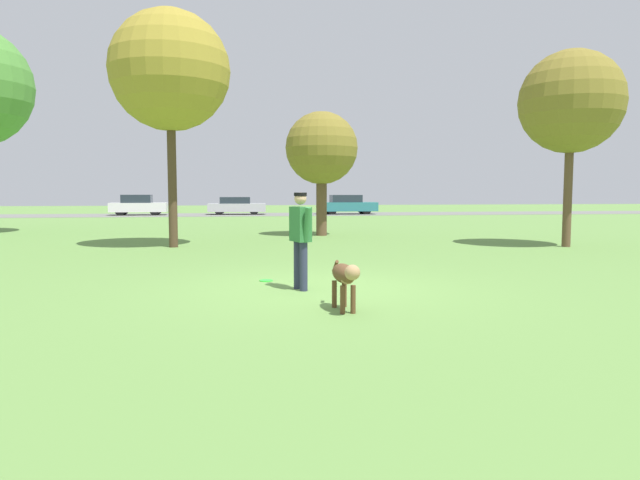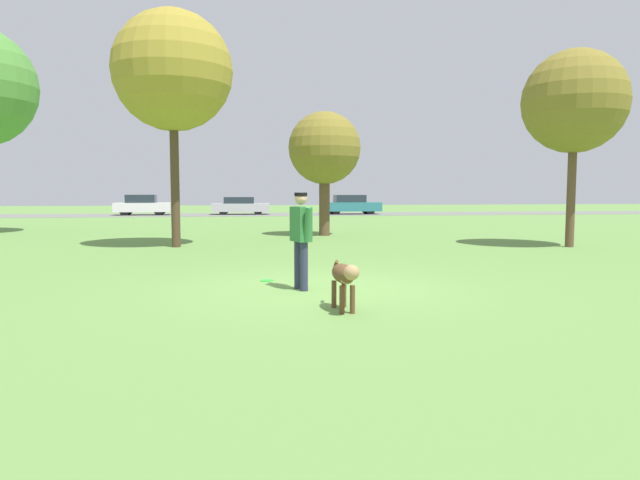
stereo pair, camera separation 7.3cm
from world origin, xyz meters
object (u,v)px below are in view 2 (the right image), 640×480
Objects in this scene: dog at (344,276)px; parked_car_silver at (241,206)px; tree_near_left at (173,71)px; tree_mid_center at (324,149)px; parked_car_white at (143,205)px; person at (301,233)px; frisbee at (267,280)px; parked_car_teal at (351,205)px; tree_near_right at (575,102)px.

dog is 0.27× the size of parked_car_silver.
tree_mid_center is at bearing 37.14° from tree_near_left.
tree_mid_center reaches higher than parked_car_white.
person reaches higher than frisbee.
parked_car_white is at bearing 178.62° from parked_car_teal.
tree_near_right reaches higher than dog.
frisbee is 11.35m from tree_near_right.
parked_car_silver is (-0.33, 30.88, 0.61)m from frisbee.
person reaches higher than dog.
parked_car_teal is at bearing 93.56° from tree_near_right.
tree_near_right is 25.42m from parked_car_teal.
dog is 0.19× the size of tree_near_right.
person is 1.47× the size of dog.
tree_near_left is at bearing -177.95° from person.
parked_car_teal reaches higher than parked_car_silver.
parked_car_white is (-7.60, 31.77, -0.26)m from person.
parked_car_silver is (-2.99, 20.30, -2.57)m from tree_mid_center.
person is at bearing -78.02° from parked_car_white.
tree_mid_center is 1.11× the size of parked_car_silver.
tree_near_left reaches higher than tree_near_right.
dog is 4.50× the size of frisbee.
dog is 2.99m from frisbee.
tree_mid_center reaches higher than dog.
tree_mid_center is 20.50m from parked_car_teal.
tree_near_right is 30.49m from parked_car_white.
parked_car_white is 0.93× the size of parked_car_silver.
frisbee is at bearing -71.16° from tree_near_left.
frisbee is at bearing -171.19° from person.
tree_near_left is (-3.23, 9.61, 4.59)m from dog.
person is 0.38× the size of parked_car_teal.
parked_car_white is at bearing 102.98° from frisbee.
person reaches higher than parked_car_teal.
parked_car_silver is at bearing -0.36° from parked_car_white.
tree_mid_center is at bearing -103.74° from parked_car_teal.
tree_near_left reaches higher than dog.
tree_mid_center reaches higher than parked_car_teal.
parked_car_teal is (9.93, 23.51, -4.38)m from tree_near_left.
tree_near_left is (-4.99, -3.78, 1.88)m from tree_mid_center.
parked_car_white is at bearing 122.46° from tree_near_right.
tree_mid_center is 8.50m from tree_near_right.
person is at bearing -171.93° from dog.
parked_car_teal is (-1.56, 25.12, -3.53)m from tree_near_right.
tree_near_left is at bearing -112.58° from parked_car_teal.
parked_car_silver is at bearing 85.27° from tree_near_left.
dog is 0.16× the size of tree_near_left.
parked_car_white is at bearing 101.26° from tree_near_left.
person is 0.24× the size of tree_near_left.
dog is at bearing -71.43° from tree_near_left.
tree_mid_center is 20.68m from parked_car_silver.
tree_mid_center is 0.80× the size of tree_near_right.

